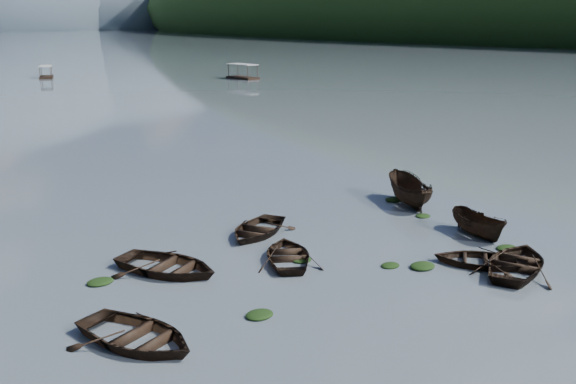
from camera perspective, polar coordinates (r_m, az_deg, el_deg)
ground_plane at (r=26.39m, az=15.79°, el=-9.71°), size 2400.00×2400.00×0.00m
haze_mtn_d at (r=975.39m, az=-16.27°, el=13.85°), size 520.00×520.00×220.00m
rowboat_0 at (r=23.31m, az=-13.28°, el=-12.98°), size 4.96×5.75×1.00m
rowboat_1 at (r=29.97m, az=0.03°, el=-6.06°), size 4.80×5.23×0.88m
rowboat_3 at (r=30.73m, az=16.67°, el=-6.18°), size 4.91×5.09×0.86m
rowboat_4 at (r=30.63m, az=19.68°, el=-6.51°), size 5.90×5.20×1.01m
rowboat_5 at (r=34.68m, az=16.51°, el=-3.73°), size 2.31×4.07×1.48m
rowboat_6 at (r=29.09m, az=-10.67°, el=-7.01°), size 5.46×6.07×1.03m
rowboat_7 at (r=33.54m, az=-2.78°, el=-3.74°), size 5.55×5.11×0.94m
rowboat_8 at (r=39.47m, az=10.62°, el=-1.08°), size 3.84×5.24×1.90m
weed_clump_0 at (r=24.62m, az=-2.55°, el=-10.97°), size 1.11×0.91×0.24m
weed_clump_1 at (r=29.60m, az=9.07°, el=-6.54°), size 0.92×0.74×0.20m
weed_clump_2 at (r=29.71m, az=11.86°, el=-6.59°), size 1.23×0.99×0.27m
weed_clump_3 at (r=37.18m, az=11.92°, el=-2.16°), size 0.90×0.76×0.20m
weed_clump_4 at (r=33.09m, az=18.85°, el=-4.83°), size 1.10×0.87×0.23m
weed_clump_5 at (r=28.59m, az=-16.34°, el=-7.78°), size 1.14×0.92×0.24m
weed_clump_6 at (r=29.89m, az=1.24°, el=-6.13°), size 0.97×0.81×0.20m
weed_clump_7 at (r=40.14m, az=9.40°, el=-0.76°), size 1.18×0.94×0.26m
pontoon_centre at (r=133.43m, az=-20.68°, el=9.47°), size 4.11×6.21×2.20m
pontoon_right at (r=123.44m, az=-4.04°, el=10.01°), size 3.52×7.13×2.64m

